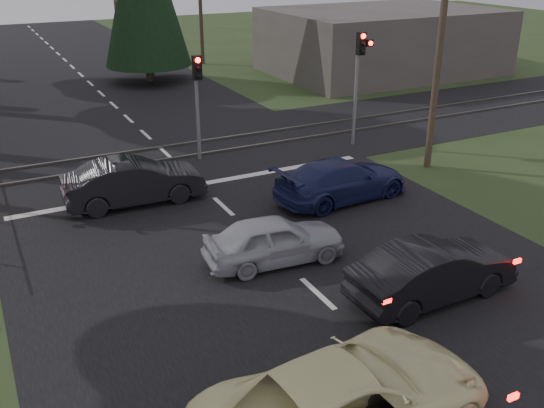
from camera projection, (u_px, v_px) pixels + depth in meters
ground at (318, 294)px, 14.91m from camera, size 120.00×120.00×0.00m
road at (183, 169)px, 23.09m from camera, size 14.00×100.00×0.01m
rail_corridor at (166, 154)px, 24.72m from camera, size 120.00×8.00×0.01m
stop_line at (200, 184)px, 21.61m from camera, size 13.00×0.35×0.00m
rail_near at (173, 159)px, 24.05m from camera, size 120.00×0.12×0.10m
rail_far at (160, 147)px, 25.36m from camera, size 120.00×0.12×0.10m
traffic_signal_right at (360, 67)px, 24.48m from camera, size 0.68×0.48×4.70m
traffic_signal_center at (198, 90)px, 22.94m from camera, size 0.32×0.48×4.10m
utility_pole_near at (440, 41)px, 21.47m from camera, size 1.80×0.26×9.00m
building_right at (382, 41)px, 39.59m from camera, size 14.00×10.00×4.00m
cream_coupe at (347, 399)px, 10.40m from camera, size 5.53×2.82×1.50m
dark_hatchback at (433, 272)px, 14.50m from camera, size 4.34×1.62×1.41m
silver_car at (274, 240)px, 16.18m from camera, size 3.92×1.87×1.30m
blue_sedan at (341, 180)px, 20.12m from camera, size 4.88×2.30×1.38m
dark_car_far at (134, 182)px, 19.82m from camera, size 4.58×1.73×1.49m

